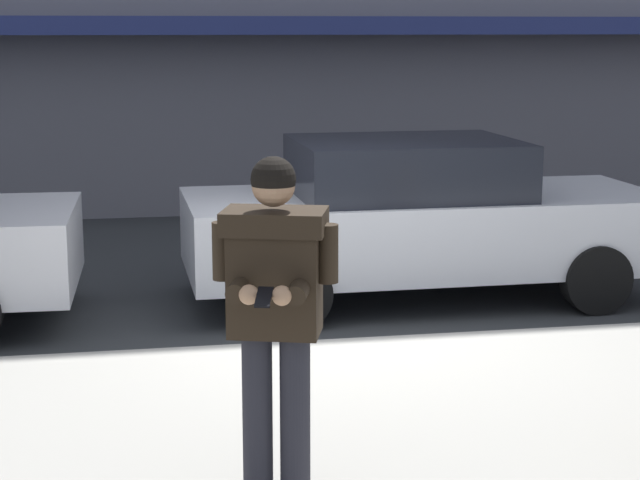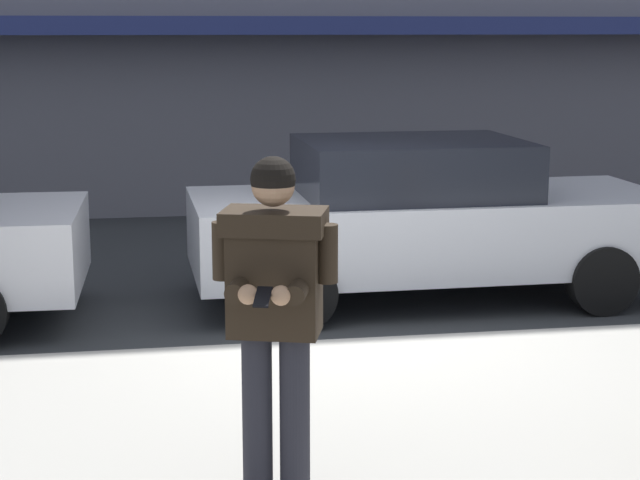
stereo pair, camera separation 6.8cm
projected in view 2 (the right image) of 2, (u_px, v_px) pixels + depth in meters
ground_plane at (336, 348)px, 8.72m from camera, size 80.00×80.00×0.00m
sidewalk at (599, 472)px, 6.12m from camera, size 32.00×5.30×0.14m
curb_paint_line at (453, 340)px, 8.94m from camera, size 28.00×0.12×0.01m
parked_sedan_mid at (425, 218)px, 10.19m from camera, size 4.52×1.98×1.54m
man_texting_on_phone at (275, 291)px, 5.47m from camera, size 0.63×0.64×1.81m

